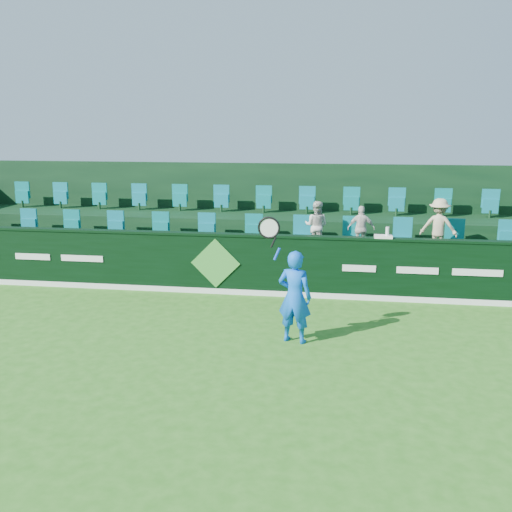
% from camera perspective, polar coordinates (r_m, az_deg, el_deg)
% --- Properties ---
extents(ground, '(60.00, 60.00, 0.00)m').
position_cam_1_polar(ground, '(9.17, -9.31, -10.77)').
color(ground, '#286919').
rests_on(ground, ground).
extents(sponsor_hoarding, '(16.00, 0.25, 1.35)m').
position_cam_1_polar(sponsor_hoarding, '(12.62, -3.94, -0.72)').
color(sponsor_hoarding, black).
rests_on(sponsor_hoarding, ground).
extents(stand_tier_front, '(16.00, 2.00, 0.80)m').
position_cam_1_polar(stand_tier_front, '(13.73, -2.96, -0.74)').
color(stand_tier_front, black).
rests_on(stand_tier_front, ground).
extents(stand_tier_back, '(16.00, 1.80, 1.30)m').
position_cam_1_polar(stand_tier_back, '(15.50, -1.59, 1.82)').
color(stand_tier_back, black).
rests_on(stand_tier_back, ground).
extents(stand_rear, '(16.00, 4.10, 2.60)m').
position_cam_1_polar(stand_rear, '(15.83, -1.32, 4.15)').
color(stand_rear, black).
rests_on(stand_rear, ground).
extents(seat_row_front, '(13.50, 0.50, 0.60)m').
position_cam_1_polar(seat_row_front, '(13.97, -2.67, 2.44)').
color(seat_row_front, '#0A7373').
rests_on(seat_row_front, stand_tier_front).
extents(seat_row_back, '(13.50, 0.50, 0.60)m').
position_cam_1_polar(seat_row_back, '(15.64, -1.42, 5.45)').
color(seat_row_back, '#0A7373').
rests_on(seat_row_back, stand_tier_back).
extents(tennis_player, '(1.02, 0.52, 2.25)m').
position_cam_1_polar(tennis_player, '(9.75, 3.85, -3.98)').
color(tennis_player, blue).
rests_on(tennis_player, ground).
extents(spectator_left, '(0.65, 0.56, 1.15)m').
position_cam_1_polar(spectator_left, '(13.30, 6.04, 3.04)').
color(spectator_left, beige).
rests_on(spectator_left, stand_tier_front).
extents(spectator_middle, '(0.63, 0.28, 1.06)m').
position_cam_1_polar(spectator_middle, '(13.31, 10.48, 2.69)').
color(spectator_middle, silver).
rests_on(spectator_middle, stand_tier_front).
extents(spectator_right, '(0.90, 0.65, 1.26)m').
position_cam_1_polar(spectator_right, '(13.46, 17.80, 2.84)').
color(spectator_right, tan).
rests_on(spectator_right, stand_tier_front).
extents(towel, '(0.37, 0.24, 0.06)m').
position_cam_1_polar(towel, '(12.22, 12.61, 1.91)').
color(towel, white).
rests_on(towel, sponsor_hoarding).
extents(drinks_bottle, '(0.08, 0.08, 0.24)m').
position_cam_1_polar(drinks_bottle, '(12.21, 13.00, 2.31)').
color(drinks_bottle, silver).
rests_on(drinks_bottle, sponsor_hoarding).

